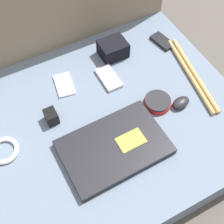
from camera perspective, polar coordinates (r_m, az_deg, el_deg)
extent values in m
plane|color=#4C4742|center=(1.22, 0.00, -3.89)|extent=(8.00, 8.00, 0.00)
cube|color=slate|center=(1.17, 0.00, -2.31)|extent=(0.93, 0.80, 0.13)
cube|color=#7F705B|center=(1.35, -10.47, 17.77)|extent=(0.93, 0.20, 0.47)
cube|color=black|center=(1.03, 0.37, -6.45)|extent=(0.35, 0.23, 0.03)
cube|color=yellow|center=(1.03, 3.61, -5.11)|extent=(0.09, 0.06, 0.00)
ellipsoid|color=black|center=(1.15, 12.47, 1.68)|extent=(0.08, 0.06, 0.03)
cylinder|color=red|center=(1.14, 8.30, 1.70)|extent=(0.10, 0.10, 0.02)
cylinder|color=#232328|center=(1.13, 8.38, 2.07)|extent=(0.09, 0.09, 0.01)
cube|color=silver|center=(1.20, -8.74, 4.95)|extent=(0.08, 0.12, 0.01)
cube|color=#B7B7BC|center=(1.21, -0.62, 6.23)|extent=(0.06, 0.12, 0.01)
cube|color=black|center=(1.36, 9.18, 12.63)|extent=(0.07, 0.11, 0.01)
cube|color=black|center=(1.27, 0.18, 11.48)|extent=(0.11, 0.09, 0.07)
cube|color=black|center=(1.10, -11.05, -0.81)|extent=(0.04, 0.05, 0.05)
torus|color=white|center=(1.09, -19.18, -6.65)|extent=(0.10, 0.10, 0.02)
cylinder|color=tan|center=(1.25, 14.01, 6.62)|extent=(0.08, 0.38, 0.02)
cylinder|color=tan|center=(1.26, 14.83, 6.81)|extent=(0.08, 0.38, 0.02)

